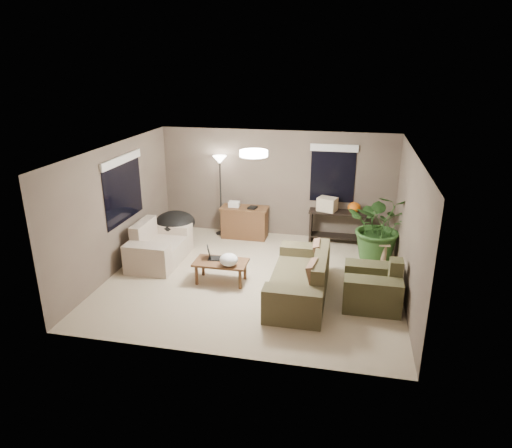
% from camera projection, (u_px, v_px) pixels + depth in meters
% --- Properties ---
extents(room_shell, '(5.50, 5.50, 5.50)m').
position_uv_depth(room_shell, '(254.00, 217.00, 8.41)').
color(room_shell, '#C2B290').
rests_on(room_shell, ground).
extents(main_sofa, '(0.95, 2.20, 0.85)m').
position_uv_depth(main_sofa, '(302.00, 281.00, 8.08)').
color(main_sofa, brown).
rests_on(main_sofa, ground).
extents(throw_pillows, '(0.29, 1.37, 0.47)m').
position_uv_depth(throw_pillows, '(317.00, 264.00, 7.91)').
color(throw_pillows, '#8C7251').
rests_on(throw_pillows, main_sofa).
extents(loveseat, '(0.90, 1.60, 0.85)m').
position_uv_depth(loveseat, '(158.00, 247.00, 9.52)').
color(loveseat, beige).
rests_on(loveseat, ground).
extents(armchair, '(0.95, 1.00, 0.85)m').
position_uv_depth(armchair, '(373.00, 288.00, 7.84)').
color(armchair, '#4E4C2E').
rests_on(armchair, ground).
extents(coffee_table, '(1.00, 0.55, 0.42)m').
position_uv_depth(coffee_table, '(221.00, 264.00, 8.58)').
color(coffee_table, brown).
rests_on(coffee_table, ground).
extents(laptop, '(0.41, 0.28, 0.24)m').
position_uv_depth(laptop, '(214.00, 256.00, 8.67)').
color(laptop, black).
rests_on(laptop, coffee_table).
extents(plastic_bag, '(0.35, 0.32, 0.24)m').
position_uv_depth(plastic_bag, '(229.00, 260.00, 8.35)').
color(plastic_bag, white).
rests_on(plastic_bag, coffee_table).
extents(desk, '(1.10, 0.50, 0.75)m').
position_uv_depth(desk, '(245.00, 222.00, 10.77)').
color(desk, brown).
rests_on(desk, ground).
extents(desk_papers, '(0.69, 0.28, 0.12)m').
position_uv_depth(desk_papers, '(238.00, 205.00, 10.65)').
color(desk_papers, silver).
rests_on(desk_papers, desk).
extents(console_table, '(1.30, 0.40, 0.75)m').
position_uv_depth(console_table, '(337.00, 224.00, 10.46)').
color(console_table, black).
rests_on(console_table, ground).
extents(pumpkin, '(0.33, 0.33, 0.23)m').
position_uv_depth(pumpkin, '(354.00, 207.00, 10.24)').
color(pumpkin, orange).
rests_on(pumpkin, console_table).
extents(cardboard_box, '(0.49, 0.42, 0.31)m').
position_uv_depth(cardboard_box, '(327.00, 204.00, 10.35)').
color(cardboard_box, beige).
rests_on(cardboard_box, console_table).
extents(papasan_chair, '(0.97, 0.97, 0.80)m').
position_uv_depth(papasan_chair, '(175.00, 226.00, 10.26)').
color(papasan_chair, black).
rests_on(papasan_chair, ground).
extents(floor_lamp, '(0.32, 0.32, 1.91)m').
position_uv_depth(floor_lamp, '(220.00, 169.00, 10.59)').
color(floor_lamp, black).
rests_on(floor_lamp, ground).
extents(ceiling_fixture, '(0.50, 0.50, 0.10)m').
position_uv_depth(ceiling_fixture, '(254.00, 153.00, 8.01)').
color(ceiling_fixture, white).
rests_on(ceiling_fixture, room_shell).
extents(houseplant, '(1.36, 1.51, 1.18)m').
position_uv_depth(houseplant, '(380.00, 233.00, 9.49)').
color(houseplant, '#2D5923').
rests_on(houseplant, ground).
extents(cat_scratching_post, '(0.32, 0.32, 0.50)m').
position_uv_depth(cat_scratching_post, '(383.00, 256.00, 9.29)').
color(cat_scratching_post, tan).
rests_on(cat_scratching_post, ground).
extents(window_left, '(0.05, 1.56, 1.33)m').
position_uv_depth(window_left, '(123.00, 178.00, 9.03)').
color(window_left, black).
rests_on(window_left, room_shell).
extents(window_back, '(1.06, 0.05, 1.33)m').
position_uv_depth(window_back, '(333.00, 164.00, 10.26)').
color(window_back, black).
rests_on(window_back, room_shell).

